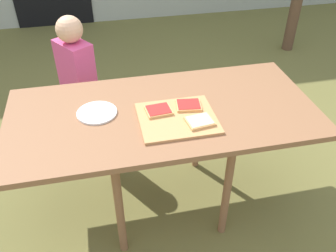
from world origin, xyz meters
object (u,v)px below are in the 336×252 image
object	(u,v)px
pizza_slice_near_right	(200,121)
plate_white_left	(97,113)
dining_table	(163,119)
cutting_board	(177,118)
pizza_slice_far_left	(159,110)
pizza_slice_far_right	(189,105)
child_left	(78,80)

from	to	relation	value
pizza_slice_near_right	plate_white_left	world-z (taller)	pizza_slice_near_right
dining_table	cutting_board	world-z (taller)	cutting_board
pizza_slice_far_left	pizza_slice_near_right	bearing A→B (deg)	-37.12
dining_table	pizza_slice_far_right	world-z (taller)	pizza_slice_far_right
cutting_board	plate_white_left	xyz separation A→B (m)	(-0.38, 0.13, -0.00)
cutting_board	pizza_slice_far_left	bearing A→B (deg)	140.73
child_left	pizza_slice_far_right	bearing A→B (deg)	-49.72
dining_table	pizza_slice_far_left	bearing A→B (deg)	-137.56
dining_table	pizza_slice_near_right	distance (m)	0.23
pizza_slice_far_left	plate_white_left	world-z (taller)	pizza_slice_far_left
dining_table	child_left	size ratio (longest dim) A/B	1.60
cutting_board	pizza_slice_near_right	xyz separation A→B (m)	(0.09, -0.07, 0.01)
pizza_slice_far_left	child_left	size ratio (longest dim) A/B	0.14
pizza_slice_far_left	pizza_slice_near_right	distance (m)	0.22
cutting_board	plate_white_left	size ratio (longest dim) A/B	1.86
dining_table	pizza_slice_far_right	bearing A→B (deg)	-4.98
dining_table	plate_white_left	xyz separation A→B (m)	(-0.32, 0.04, 0.06)
pizza_slice_near_right	child_left	xyz separation A→B (m)	(-0.57, 0.80, -0.15)
pizza_slice_far_left	pizza_slice_far_right	xyz separation A→B (m)	(0.16, 0.01, 0.00)
pizza_slice_near_right	plate_white_left	xyz separation A→B (m)	(-0.47, 0.20, -0.02)
pizza_slice_near_right	pizza_slice_far_right	distance (m)	0.14
pizza_slice_far_right	child_left	distance (m)	0.87
pizza_slice_far_left	pizza_slice_far_right	distance (m)	0.16
pizza_slice_near_right	pizza_slice_far_right	size ratio (longest dim) A/B	1.01
pizza_slice_near_right	pizza_slice_far_right	bearing A→B (deg)	96.58
plate_white_left	child_left	size ratio (longest dim) A/B	0.21
cutting_board	pizza_slice_near_right	size ratio (longest dim) A/B	2.72
cutting_board	pizza_slice_far_right	world-z (taller)	pizza_slice_far_right
dining_table	child_left	distance (m)	0.78
pizza_slice_far_left	pizza_slice_near_right	world-z (taller)	same
pizza_slice_far_left	plate_white_left	bearing A→B (deg)	167.32
pizza_slice_far_left	cutting_board	bearing A→B (deg)	-39.27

